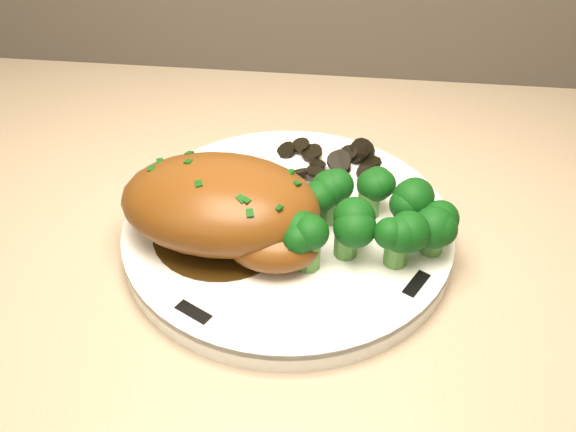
# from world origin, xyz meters

# --- Properties ---
(plate) EXTENTS (0.36, 0.36, 0.02)m
(plate) POSITION_xyz_m (0.72, 1.69, 0.92)
(plate) COLOR white
(plate) RESTS_ON counter
(rim_accent_0) EXTENTS (0.03, 0.02, 0.00)m
(rim_accent_0) POSITION_xyz_m (0.78, 1.79, 0.94)
(rim_accent_0) COLOR black
(rim_accent_0) RESTS_ON plate
(rim_accent_1) EXTENTS (0.02, 0.03, 0.00)m
(rim_accent_1) POSITION_xyz_m (0.61, 1.75, 0.94)
(rim_accent_1) COLOR black
(rim_accent_1) RESTS_ON plate
(rim_accent_2) EXTENTS (0.03, 0.02, 0.00)m
(rim_accent_2) POSITION_xyz_m (0.66, 1.58, 0.94)
(rim_accent_2) COLOR black
(rim_accent_2) RESTS_ON plate
(rim_accent_3) EXTENTS (0.02, 0.03, 0.00)m
(rim_accent_3) POSITION_xyz_m (0.82, 1.63, 0.94)
(rim_accent_3) COLOR black
(rim_accent_3) RESTS_ON plate
(gravy_pool) EXTENTS (0.12, 0.12, 0.00)m
(gravy_pool) POSITION_xyz_m (0.66, 1.67, 0.94)
(gravy_pool) COLOR #342109
(gravy_pool) RESTS_ON plate
(chicken_breast) EXTENTS (0.17, 0.12, 0.06)m
(chicken_breast) POSITION_xyz_m (0.67, 1.67, 0.97)
(chicken_breast) COLOR brown
(chicken_breast) RESTS_ON plate
(mushroom_pile) EXTENTS (0.09, 0.07, 0.03)m
(mushroom_pile) POSITION_xyz_m (0.74, 1.77, 0.94)
(mushroom_pile) COLOR black
(mushroom_pile) RESTS_ON plate
(broccoli_florets) EXTENTS (0.13, 0.10, 0.05)m
(broccoli_florets) POSITION_xyz_m (0.79, 1.67, 0.96)
(broccoli_florets) COLOR #538F3C
(broccoli_florets) RESTS_ON plate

